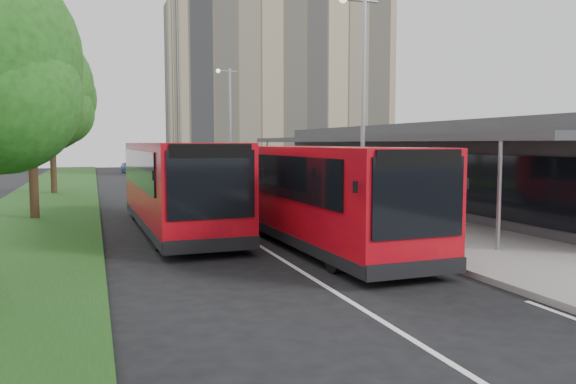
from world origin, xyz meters
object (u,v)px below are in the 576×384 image
Objects in this scene: tree_far at (51,104)px; bus_main at (319,195)px; lamp_post_near at (361,96)px; lamp_post_far at (229,119)px; car_far at (129,168)px; tree_mid at (30,94)px; litter_bin at (327,195)px; bollard at (262,181)px; bus_second at (177,186)px; car_near at (167,169)px.

bus_main is at bearing -67.57° from tree_far.
lamp_post_near is 20.00m from lamp_post_far.
car_far is (-2.93, 44.66, -1.01)m from bus_main.
tree_mid is 17.08m from lamp_post_far.
litter_bin is (1.87, 7.29, -4.12)m from lamp_post_near.
car_far is (-6.49, 26.50, -0.20)m from bollard.
bollard is (7.20, 13.81, -0.87)m from bus_second.
lamp_post_near is 0.72× the size of bus_second.
bus_second is at bearing 159.35° from lamp_post_near.
bus_main is 10.34m from litter_bin.
bus_main is at bearing -51.58° from bus_second.
lamp_post_near reaches higher than car_near.
bollard is (3.56, 18.17, -0.82)m from bus_main.
bollard is at bearing 77.46° from bus_main.
lamp_post_near is (11.13, -19.05, -0.74)m from tree_far.
lamp_post_far is at bearing 82.35° from bus_main.
tree_far is 0.79× the size of bus_main.
litter_bin is at bearing 30.94° from bus_second.
car_near is at bearing 88.25° from bus_main.
bus_second is at bearing -108.82° from lamp_post_far.
lamp_post_far is 0.72× the size of bus_second.
tree_far is at bearing 90.00° from tree_mid.
car_near reaches higher than car_far.
bollard reaches higher than litter_bin.
bollard is 27.28m from car_far.
tree_far is at bearing 137.85° from litter_bin.
bus_main is 44.77m from car_far.
lamp_post_far is (11.13, 0.95, -0.74)m from tree_far.
litter_bin is at bearing 64.05° from bus_main.
car_far is (-7.20, 35.29, -0.07)m from litter_bin.
bus_second is (5.09, -4.78, -3.46)m from tree_mid.
tree_far is 17.95m from bus_second.
bus_second is at bearing 128.42° from bus_main.
car_far is at bearing 80.74° from tree_mid.
car_near is (-4.06, 29.60, 0.06)m from litter_bin.
bus_main reaches higher than car_far.
tree_mid is 15.85m from bollard.
tree_mid is 12.01m from tree_far.
litter_bin is (13.00, -11.76, -4.86)m from tree_far.
tree_far is at bearing -175.13° from lamp_post_far.
litter_bin is 29.88m from car_near.
bus_second is at bearing -117.53° from bollard.
lamp_post_far is 23.58m from car_far.
bollard is at bearing -73.50° from lamp_post_far.
bus_second reaches higher than car_near.
bus_main is at bearing -101.10° from bollard.
lamp_post_far is at bearing 69.75° from bus_second.
car_near is at bearing 97.82° from litter_bin.
bus_main is 5.67m from bus_second.
bollard is at bearing 36.33° from tree_mid.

